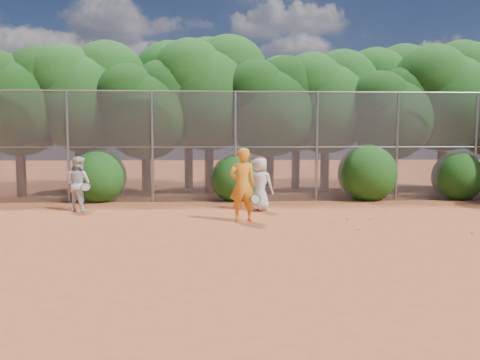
{
  "coord_description": "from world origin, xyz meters",
  "views": [
    {
      "loc": [
        -1.66,
        -11.04,
        2.29
      ],
      "look_at": [
        -1.0,
        2.5,
        1.1
      ],
      "focal_mm": 35.0,
      "sensor_mm": 36.0,
      "label": 1
    }
  ],
  "objects": [
    {
      "name": "tree_10",
      "position": [
        -2.93,
        11.05,
        4.63
      ],
      "size": [
        5.15,
        4.48,
        7.06
      ],
      "color": "black",
      "rests_on": "ground"
    },
    {
      "name": "tree_5",
      "position": [
        3.06,
        9.04,
        4.05
      ],
      "size": [
        4.51,
        3.92,
        6.17
      ],
      "color": "black",
      "rests_on": "ground"
    },
    {
      "name": "player_white",
      "position": [
        -6.05,
        3.94,
        0.87
      ],
      "size": [
        1.07,
        1.0,
        1.74
      ],
      "rotation": [
        0.0,
        0.0,
        2.59
      ],
      "color": "silver",
      "rests_on": "ground"
    },
    {
      "name": "player_yellow",
      "position": [
        -0.97,
        1.81,
        1.02
      ],
      "size": [
        0.92,
        0.62,
        2.05
      ],
      "rotation": [
        0.0,
        0.0,
        3.33
      ],
      "color": "orange",
      "rests_on": "ground"
    },
    {
      "name": "tree_4",
      "position": [
        0.55,
        8.24,
        3.76
      ],
      "size": [
        4.19,
        3.64,
        5.73
      ],
      "color": "black",
      "rests_on": "ground"
    },
    {
      "name": "bush_1",
      "position": [
        -1.0,
        6.3,
        0.9
      ],
      "size": [
        1.8,
        1.8,
        1.8
      ],
      "primitive_type": "sphere",
      "color": "#154812",
      "rests_on": "ground"
    },
    {
      "name": "tree_0",
      "position": [
        -9.44,
        8.04,
        3.93
      ],
      "size": [
        4.38,
        3.81,
        6.0
      ],
      "color": "black",
      "rests_on": "ground"
    },
    {
      "name": "bush_0",
      "position": [
        -6.0,
        6.3,
        1.0
      ],
      "size": [
        2.0,
        2.0,
        2.0
      ],
      "primitive_type": "sphere",
      "color": "#154812",
      "rests_on": "ground"
    },
    {
      "name": "bush_2",
      "position": [
        4.0,
        6.3,
        1.1
      ],
      "size": [
        2.2,
        2.2,
        2.2
      ],
      "primitive_type": "sphere",
      "color": "#154812",
      "rests_on": "ground"
    },
    {
      "name": "tree_9",
      "position": [
        -7.94,
        10.84,
        4.34
      ],
      "size": [
        4.83,
        4.2,
        6.62
      ],
      "color": "black",
      "rests_on": "ground"
    },
    {
      "name": "ball_1",
      "position": [
        3.68,
        3.41,
        0.03
      ],
      "size": [
        0.07,
        0.07,
        0.07
      ],
      "primitive_type": "sphere",
      "color": "#B9D025",
      "rests_on": "ground"
    },
    {
      "name": "tree_3",
      "position": [
        -1.94,
        8.84,
        4.4
      ],
      "size": [
        4.89,
        4.26,
        6.7
      ],
      "color": "black",
      "rests_on": "ground"
    },
    {
      "name": "tree_2",
      "position": [
        -4.45,
        7.83,
        3.58
      ],
      "size": [
        3.99,
        3.47,
        5.47
      ],
      "color": "black",
      "rests_on": "ground"
    },
    {
      "name": "tree_7",
      "position": [
        8.06,
        8.64,
        4.28
      ],
      "size": [
        4.77,
        4.14,
        6.53
      ],
      "color": "black",
      "rests_on": "ground"
    },
    {
      "name": "ball_2",
      "position": [
        1.86,
        0.39,
        0.03
      ],
      "size": [
        0.07,
        0.07,
        0.07
      ],
      "primitive_type": "sphere",
      "color": "#B9D025",
      "rests_on": "ground"
    },
    {
      "name": "ball_0",
      "position": [
        2.69,
        1.91,
        0.03
      ],
      "size": [
        0.07,
        0.07,
        0.07
      ],
      "primitive_type": "sphere",
      "color": "#B9D025",
      "rests_on": "ground"
    },
    {
      "name": "bush_3",
      "position": [
        7.5,
        6.3,
        0.95
      ],
      "size": [
        1.9,
        1.9,
        1.9
      ],
      "primitive_type": "sphere",
      "color": "#154812",
      "rests_on": "ground"
    },
    {
      "name": "tree_11",
      "position": [
        2.06,
        10.64,
        4.16
      ],
      "size": [
        4.64,
        4.03,
        6.35
      ],
      "color": "black",
      "rests_on": "ground"
    },
    {
      "name": "ball_3",
      "position": [
        4.47,
        -0.22,
        0.03
      ],
      "size": [
        0.07,
        0.07,
        0.07
      ],
      "primitive_type": "sphere",
      "color": "#B9D025",
      "rests_on": "ground"
    },
    {
      "name": "ground",
      "position": [
        0.0,
        0.0,
        0.0
      ],
      "size": [
        80.0,
        80.0,
        0.0
      ],
      "primitive_type": "plane",
      "color": "#AC4C26",
      "rests_on": "ground"
    },
    {
      "name": "ball_5",
      "position": [
        3.51,
        4.09,
        0.03
      ],
      "size": [
        0.07,
        0.07,
        0.07
      ],
      "primitive_type": "sphere",
      "color": "#B9D025",
      "rests_on": "ground"
    },
    {
      "name": "player_teen",
      "position": [
        -0.3,
        3.72,
        0.86
      ],
      "size": [
        0.99,
        0.87,
        1.74
      ],
      "rotation": [
        0.0,
        0.0,
        2.66
      ],
      "color": "silver",
      "rests_on": "ground"
    },
    {
      "name": "fence_back",
      "position": [
        -0.12,
        6.0,
        2.05
      ],
      "size": [
        20.05,
        0.09,
        4.03
      ],
      "color": "gray",
      "rests_on": "ground"
    },
    {
      "name": "tree_12",
      "position": [
        6.56,
        11.24,
        4.51
      ],
      "size": [
        5.02,
        4.37,
        6.88
      ],
      "color": "black",
      "rests_on": "ground"
    },
    {
      "name": "tree_6",
      "position": [
        5.55,
        8.03,
        3.47
      ],
      "size": [
        3.86,
        3.36,
        5.29
      ],
      "color": "black",
      "rests_on": "ground"
    },
    {
      "name": "tree_1",
      "position": [
        -6.94,
        8.54,
        4.16
      ],
      "size": [
        4.64,
        4.03,
        6.35
      ],
      "color": "black",
      "rests_on": "ground"
    },
    {
      "name": "ball_6",
      "position": [
        2.03,
        1.93,
        0.03
      ],
      "size": [
        0.07,
        0.07,
        0.07
      ],
      "primitive_type": "sphere",
      "color": "#B9D025",
      "rests_on": "ground"
    },
    {
      "name": "ball_4",
      "position": [
        1.41,
        1.47,
        0.03
      ],
      "size": [
        0.07,
        0.07,
        0.07
      ],
      "primitive_type": "sphere",
      "color": "#B9D025",
      "rests_on": "ground"
    }
  ]
}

